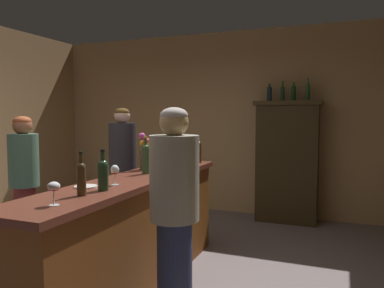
{
  "coord_description": "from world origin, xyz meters",
  "views": [
    {
      "loc": [
        2.01,
        -2.8,
        1.54
      ],
      "look_at": [
        0.86,
        0.07,
        1.31
      ],
      "focal_mm": 35.31,
      "sensor_mm": 36.0,
      "label": 1
    }
  ],
  "objects_px": {
    "wine_bottle_malbec": "(146,157)",
    "display_bottle_left": "(269,93)",
    "wine_bottle_riesling": "(81,177)",
    "bar_counter": "(134,234)",
    "display_bottle_midleft": "(283,93)",
    "patron_in_navy": "(24,180)",
    "wine_bottle_chardonnay": "(198,151)",
    "cheese_plate": "(86,187)",
    "wine_bottle_rose": "(103,173)",
    "bartender": "(174,210)",
    "patron_tall": "(123,166)",
    "wine_glass_front": "(169,160)",
    "wine_glass_spare": "(115,171)",
    "display_bottle_center": "(294,92)",
    "wine_glass_mid": "(171,157)",
    "wine_glass_rear": "(54,188)",
    "display_cabinet": "(287,159)",
    "display_bottle_midright": "(308,91)",
    "flower_arrangement": "(147,153)"
  },
  "relations": [
    {
      "from": "bar_counter",
      "to": "display_cabinet",
      "type": "distance_m",
      "value": 2.91
    },
    {
      "from": "wine_bottle_rose",
      "to": "cheese_plate",
      "type": "distance_m",
      "value": 0.23
    },
    {
      "from": "bartender",
      "to": "wine_glass_mid",
      "type": "bearing_deg",
      "value": -63.21
    },
    {
      "from": "wine_glass_mid",
      "to": "display_bottle_left",
      "type": "height_order",
      "value": "display_bottle_left"
    },
    {
      "from": "wine_glass_rear",
      "to": "bar_counter",
      "type": "bearing_deg",
      "value": 94.14
    },
    {
      "from": "wine_glass_mid",
      "to": "bartender",
      "type": "xyz_separation_m",
      "value": [
        0.59,
        -1.23,
        -0.22
      ]
    },
    {
      "from": "wine_glass_spare",
      "to": "display_bottle_left",
      "type": "relative_size",
      "value": 0.58
    },
    {
      "from": "wine_bottle_malbec",
      "to": "bar_counter",
      "type": "bearing_deg",
      "value": -86.91
    },
    {
      "from": "display_cabinet",
      "to": "wine_glass_mid",
      "type": "bearing_deg",
      "value": -115.78
    },
    {
      "from": "wine_bottle_chardonnay",
      "to": "wine_glass_spare",
      "type": "xyz_separation_m",
      "value": [
        -0.11,
        -1.53,
        -0.03
      ]
    },
    {
      "from": "wine_bottle_riesling",
      "to": "wine_glass_mid",
      "type": "height_order",
      "value": "wine_bottle_riesling"
    },
    {
      "from": "display_bottle_midleft",
      "to": "display_bottle_center",
      "type": "distance_m",
      "value": 0.15
    },
    {
      "from": "wine_glass_front",
      "to": "patron_tall",
      "type": "height_order",
      "value": "patron_tall"
    },
    {
      "from": "display_bottle_midleft",
      "to": "patron_in_navy",
      "type": "relative_size",
      "value": 0.19
    },
    {
      "from": "wine_glass_spare",
      "to": "wine_bottle_malbec",
      "type": "bearing_deg",
      "value": 95.45
    },
    {
      "from": "wine_bottle_riesling",
      "to": "wine_bottle_malbec",
      "type": "bearing_deg",
      "value": 93.58
    },
    {
      "from": "display_cabinet",
      "to": "display_bottle_midleft",
      "type": "height_order",
      "value": "display_bottle_midleft"
    },
    {
      "from": "flower_arrangement",
      "to": "patron_in_navy",
      "type": "relative_size",
      "value": 0.24
    },
    {
      "from": "wine_bottle_rose",
      "to": "cheese_plate",
      "type": "xyz_separation_m",
      "value": [
        -0.19,
        0.05,
        -0.12
      ]
    },
    {
      "from": "wine_bottle_rose",
      "to": "bartender",
      "type": "relative_size",
      "value": 0.19
    },
    {
      "from": "wine_bottle_malbec",
      "to": "patron_in_navy",
      "type": "height_order",
      "value": "patron_in_navy"
    },
    {
      "from": "cheese_plate",
      "to": "bartender",
      "type": "distance_m",
      "value": 0.73
    },
    {
      "from": "bar_counter",
      "to": "wine_glass_rear",
      "type": "relative_size",
      "value": 18.9
    },
    {
      "from": "wine_glass_mid",
      "to": "wine_glass_front",
      "type": "bearing_deg",
      "value": -70.03
    },
    {
      "from": "patron_in_navy",
      "to": "bartender",
      "type": "height_order",
      "value": "bartender"
    },
    {
      "from": "patron_in_navy",
      "to": "patron_tall",
      "type": "bearing_deg",
      "value": 73.47
    },
    {
      "from": "wine_bottle_rose",
      "to": "wine_glass_front",
      "type": "xyz_separation_m",
      "value": [
        0.01,
        1.1,
        -0.03
      ]
    },
    {
      "from": "wine_bottle_malbec",
      "to": "display_bottle_center",
      "type": "bearing_deg",
      "value": 67.33
    },
    {
      "from": "wine_bottle_rose",
      "to": "wine_glass_rear",
      "type": "xyz_separation_m",
      "value": [
        -0.01,
        -0.5,
        -0.02
      ]
    },
    {
      "from": "wine_bottle_malbec",
      "to": "cheese_plate",
      "type": "height_order",
      "value": "wine_bottle_malbec"
    },
    {
      "from": "display_bottle_midright",
      "to": "wine_glass_spare",
      "type": "bearing_deg",
      "value": -110.86
    },
    {
      "from": "cheese_plate",
      "to": "display_bottle_center",
      "type": "xyz_separation_m",
      "value": [
        1.13,
        3.23,
        0.87
      ]
    },
    {
      "from": "wine_bottle_rose",
      "to": "bartender",
      "type": "height_order",
      "value": "bartender"
    },
    {
      "from": "wine_glass_front",
      "to": "flower_arrangement",
      "type": "xyz_separation_m",
      "value": [
        -0.23,
        -0.04,
        0.06
      ]
    },
    {
      "from": "wine_glass_rear",
      "to": "display_cabinet",
      "type": "bearing_deg",
      "value": 76.99
    },
    {
      "from": "cheese_plate",
      "to": "display_bottle_midright",
      "type": "relative_size",
      "value": 0.54
    },
    {
      "from": "wine_bottle_chardonnay",
      "to": "wine_bottle_malbec",
      "type": "relative_size",
      "value": 0.91
    },
    {
      "from": "wine_bottle_chardonnay",
      "to": "cheese_plate",
      "type": "distance_m",
      "value": 1.72
    },
    {
      "from": "wine_glass_spare",
      "to": "display_bottle_center",
      "type": "height_order",
      "value": "display_bottle_center"
    },
    {
      "from": "wine_bottle_chardonnay",
      "to": "bartender",
      "type": "relative_size",
      "value": 0.2
    },
    {
      "from": "wine_bottle_malbec",
      "to": "display_bottle_left",
      "type": "distance_m",
      "value": 2.66
    },
    {
      "from": "patron_in_navy",
      "to": "patron_tall",
      "type": "height_order",
      "value": "patron_tall"
    },
    {
      "from": "wine_bottle_malbec",
      "to": "wine_bottle_riesling",
      "type": "bearing_deg",
      "value": -86.42
    },
    {
      "from": "wine_glass_front",
      "to": "display_bottle_left",
      "type": "xyz_separation_m",
      "value": [
        0.59,
        2.17,
        0.77
      ]
    },
    {
      "from": "wine_bottle_chardonnay",
      "to": "wine_glass_front",
      "type": "bearing_deg",
      "value": -95.38
    },
    {
      "from": "flower_arrangement",
      "to": "cheese_plate",
      "type": "relative_size",
      "value": 2.17
    },
    {
      "from": "display_cabinet",
      "to": "wine_glass_spare",
      "type": "height_order",
      "value": "display_cabinet"
    },
    {
      "from": "wine_glass_front",
      "to": "bartender",
      "type": "height_order",
      "value": "bartender"
    },
    {
      "from": "wine_glass_front",
      "to": "bartender",
      "type": "bearing_deg",
      "value": -63.04
    },
    {
      "from": "wine_bottle_rose",
      "to": "display_bottle_center",
      "type": "height_order",
      "value": "display_bottle_center"
    }
  ]
}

